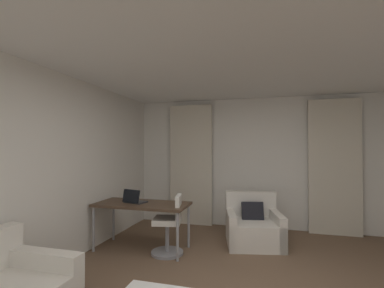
# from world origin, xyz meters

# --- Properties ---
(wall_window) EXTENTS (5.12, 0.06, 2.60)m
(wall_window) POSITION_xyz_m (0.00, 3.03, 1.30)
(wall_window) COLOR silver
(wall_window) RESTS_ON ground
(wall_left) EXTENTS (0.06, 6.12, 2.60)m
(wall_left) POSITION_xyz_m (-2.53, 0.00, 1.30)
(wall_left) COLOR silver
(wall_left) RESTS_ON ground
(ceiling) EXTENTS (5.12, 6.12, 0.06)m
(ceiling) POSITION_xyz_m (0.00, 0.00, 2.63)
(ceiling) COLOR white
(ceiling) RESTS_ON wall_left
(curtain_left_panel) EXTENTS (0.90, 0.06, 2.50)m
(curtain_left_panel) POSITION_xyz_m (-1.38, 2.90, 1.25)
(curtain_left_panel) COLOR beige
(curtain_left_panel) RESTS_ON ground
(curtain_right_panel) EXTENTS (0.90, 0.06, 2.50)m
(curtain_right_panel) POSITION_xyz_m (1.38, 2.90, 1.25)
(curtain_right_panel) COLOR beige
(curtain_right_panel) RESTS_ON ground
(armchair) EXTENTS (1.02, 0.99, 0.82)m
(armchair) POSITION_xyz_m (-0.05, 2.01, 0.27)
(armchair) COLOR silver
(armchair) RESTS_ON ground
(desk) EXTENTS (1.46, 0.67, 0.72)m
(desk) POSITION_xyz_m (-1.72, 1.30, 0.67)
(desk) COLOR #4C3828
(desk) RESTS_ON ground
(desk_chair) EXTENTS (0.48, 0.48, 0.88)m
(desk_chair) POSITION_xyz_m (-1.24, 1.23, 0.39)
(desk_chair) COLOR gray
(desk_chair) RESTS_ON ground
(laptop) EXTENTS (0.37, 0.32, 0.22)m
(laptop) POSITION_xyz_m (-1.85, 1.28, 0.77)
(laptop) COLOR #2D2D33
(laptop) RESTS_ON desk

